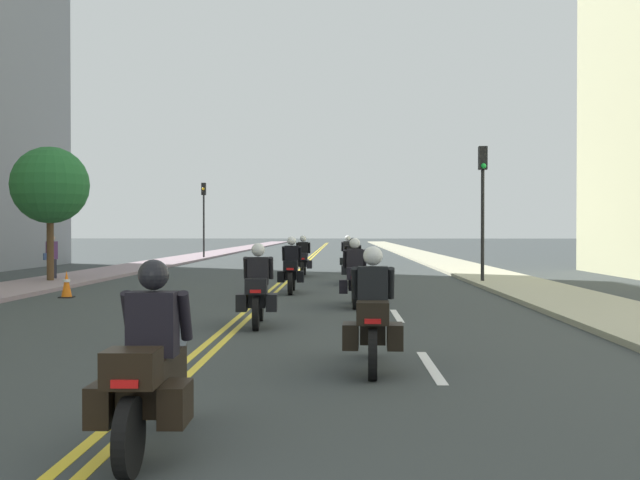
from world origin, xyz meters
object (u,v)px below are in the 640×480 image
motorcycle_0 (150,373)px  motorcycle_6 (303,260)px  traffic_light_near (483,190)px  motorcycle_1 (373,319)px  traffic_light_far (204,207)px  motorcycle_3 (355,279)px  motorcycle_5 (353,265)px  pedestrian_0 (52,258)px  traffic_cone_1 (67,284)px  street_tree_0 (50,186)px  motorcycle_2 (258,292)px  motorcycle_4 (291,270)px  motorcycle_7 (348,257)px

motorcycle_0 → motorcycle_6: motorcycle_6 is taller
traffic_light_near → motorcycle_1: bearing=-105.8°
traffic_light_far → motorcycle_3: bearing=-72.9°
motorcycle_5 → pedestrian_0: 10.91m
traffic_cone_1 → traffic_light_far: (-1.47, 28.23, 3.06)m
motorcycle_1 → street_tree_0: 19.04m
motorcycle_3 → motorcycle_5: (0.08, 7.53, 0.01)m
motorcycle_3 → traffic_light_near: size_ratio=0.47×
motorcycle_2 → motorcycle_5: size_ratio=0.97×
motorcycle_4 → pedestrian_0: size_ratio=1.35×
motorcycle_7 → pedestrian_0: pedestrian_0 is taller
motorcycle_7 → traffic_light_far: 17.92m
traffic_light_near → motorcycle_2: bearing=-119.6°
traffic_light_near → traffic_light_far: size_ratio=0.95×
motorcycle_3 → traffic_light_far: 31.91m
motorcycle_4 → traffic_light_near: 7.83m
traffic_cone_1 → street_tree_0: 6.65m
motorcycle_2 → motorcycle_1: bearing=-68.3°
traffic_light_near → street_tree_0: 14.97m
motorcycle_1 → street_tree_0: street_tree_0 is taller
motorcycle_3 → street_tree_0: (-10.43, 7.49, 2.75)m
motorcycle_3 → pedestrian_0: pedestrian_0 is taller
motorcycle_1 → motorcycle_3: size_ratio=1.02×
motorcycle_2 → traffic_cone_1: bearing=131.9°
motorcycle_5 → motorcycle_7: motorcycle_7 is taller
motorcycle_3 → traffic_light_near: (4.53, 7.62, 2.59)m
pedestrian_0 → traffic_light_far: bearing=-138.2°
motorcycle_2 → pedestrian_0: pedestrian_0 is taller
motorcycle_5 → street_tree_0: size_ratio=0.46×
motorcycle_5 → street_tree_0: (-10.51, -0.03, 2.74)m
traffic_light_near → pedestrian_0: size_ratio=2.81×
motorcycle_0 → motorcycle_6: size_ratio=1.00×
street_tree_0 → motorcycle_6: bearing=27.6°
pedestrian_0 → motorcycle_3: bearing=97.4°
motorcycle_4 → traffic_light_far: traffic_light_far is taller
pedestrian_0 → street_tree_0: size_ratio=0.35×
motorcycle_0 → motorcycle_7: 27.23m
motorcycle_1 → street_tree_0: bearing=126.4°
motorcycle_4 → motorcycle_7: 11.67m
traffic_cone_1 → traffic_light_near: 13.85m
motorcycle_7 → traffic_light_near: (4.55, -7.72, 2.60)m
motorcycle_2 → traffic_light_near: size_ratio=0.44×
motorcycle_0 → motorcycle_7: size_ratio=1.03×
motorcycle_6 → traffic_light_far: 20.07m
motorcycle_0 → motorcycle_5: (2.00, 19.35, 0.01)m
motorcycle_3 → traffic_cone_1: motorcycle_3 is taller
motorcycle_1 → traffic_light_near: (4.46, 15.76, 2.59)m
motorcycle_6 → street_tree_0: 10.05m
pedestrian_0 → street_tree_0: bearing=65.0°
motorcycle_2 → motorcycle_5: 11.48m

